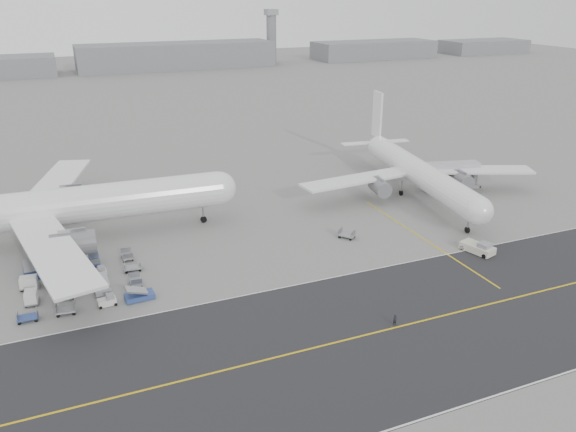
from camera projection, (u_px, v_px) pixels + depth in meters
name	position (u px, v px, depth m)	size (l,w,h in m)	color
ground	(279.00, 281.00, 86.69)	(700.00, 700.00, 0.00)	gray
taxiway	(365.00, 335.00, 73.05)	(220.00, 59.00, 0.03)	#2A292C
horizon_buildings	(160.00, 69.00, 320.19)	(520.00, 28.00, 28.00)	slate
control_tower	(271.00, 35.00, 343.18)	(7.00, 7.00, 31.25)	slate
airliner_a	(53.00, 208.00, 97.68)	(66.40, 65.59, 22.89)	white
airliner_b	(417.00, 171.00, 121.27)	(52.98, 53.91, 18.67)	white
pushback_tug	(478.00, 248.00, 95.80)	(4.19, 7.52, 2.12)	beige
jet_bridge	(446.00, 170.00, 125.72)	(16.57, 6.77, 6.19)	gray
gse_cluster	(84.00, 287.00, 84.94)	(22.84, 22.02, 2.07)	#949499
stray_dolly	(347.00, 238.00, 101.77)	(1.75, 2.85, 1.75)	silver
ground_crew_a	(395.00, 320.00, 74.94)	(0.58, 0.38, 1.60)	black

